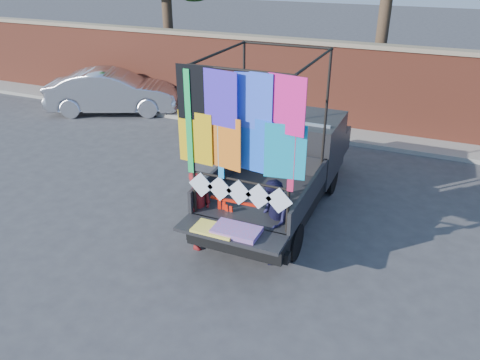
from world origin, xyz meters
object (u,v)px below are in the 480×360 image
at_px(pickup_truck, 289,162).
at_px(woman, 200,210).
at_px(sedan, 113,92).
at_px(man, 272,222).

xyz_separation_m(pickup_truck, woman, (-0.87, -2.46, -0.11)).
distance_m(sedan, man, 9.77).
xyz_separation_m(pickup_truck, sedan, (-7.33, 3.53, -0.16)).
relative_size(sedan, woman, 2.86).
bearing_deg(sedan, pickup_truck, -140.21).
distance_m(pickup_truck, man, 2.40).
xyz_separation_m(woman, man, (1.34, 0.11, 0.02)).
height_order(sedan, woman, woman).
xyz_separation_m(sedan, woman, (6.46, -5.99, 0.04)).
distance_m(sedan, woman, 8.81).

